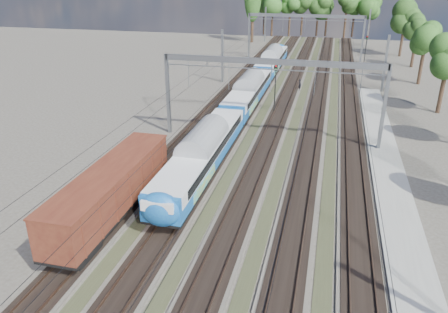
% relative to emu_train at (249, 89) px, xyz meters
% --- Properties ---
extents(track_bed, '(21.00, 130.00, 0.34)m').
position_rel_emu_train_xyz_m(track_bed, '(4.50, 3.50, -2.58)').
color(track_bed, '#47423A').
rests_on(track_bed, ground).
extents(platform, '(3.00, 70.00, 0.30)m').
position_rel_emu_train_xyz_m(platform, '(16.50, -21.50, -2.53)').
color(platform, gray).
rests_on(platform, ground).
extents(catenary, '(25.65, 130.00, 9.00)m').
position_rel_emu_train_xyz_m(catenary, '(4.83, 11.19, 3.72)').
color(catenary, slate).
rests_on(catenary, ground).
extents(tree_belt, '(39.92, 98.06, 12.20)m').
position_rel_emu_train_xyz_m(tree_belt, '(10.85, 51.85, 5.73)').
color(tree_belt, black).
rests_on(tree_belt, ground).
extents(emu_train, '(3.11, 65.77, 4.55)m').
position_rel_emu_train_xyz_m(emu_train, '(0.00, 0.00, 0.00)').
color(emu_train, black).
rests_on(emu_train, ground).
extents(freight_boxcar, '(3.14, 15.17, 3.91)m').
position_rel_emu_train_xyz_m(freight_boxcar, '(-4.50, -30.21, -0.29)').
color(freight_boxcar, black).
rests_on(freight_boxcar, ground).
extents(worker, '(0.63, 0.74, 1.73)m').
position_rel_emu_train_xyz_m(worker, '(5.99, 11.25, -1.81)').
color(worker, black).
rests_on(worker, ground).
extents(signal_near, '(0.42, 0.38, 6.26)m').
position_rel_emu_train_xyz_m(signal_near, '(3.67, -0.94, 1.28)').
color(signal_near, black).
rests_on(signal_near, ground).
extents(signal_far, '(0.38, 0.35, 5.49)m').
position_rel_emu_train_xyz_m(signal_far, '(16.62, 34.37, 0.79)').
color(signal_far, black).
rests_on(signal_far, ground).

